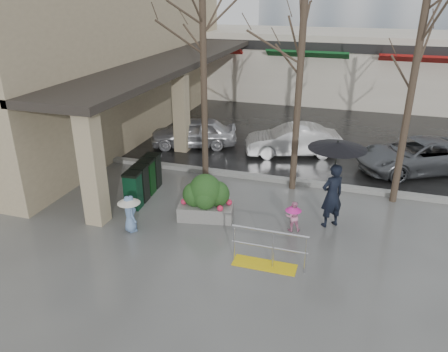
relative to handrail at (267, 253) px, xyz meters
The scene contains 20 objects.
ground 1.85m from the handrail, 138.58° to the left, with size 120.00×120.00×0.00m, color #51514F.
street_asphalt 23.24m from the handrail, 93.36° to the left, with size 120.00×36.00×0.01m, color black.
curb 5.38m from the handrail, 104.66° to the left, with size 120.00×0.30×0.15m, color gray.
near_building 14.32m from the handrail, 138.39° to the left, with size 6.00×18.00×8.00m, color tan.
canopy_slab 11.54m from the handrail, 123.81° to the left, with size 2.80×18.00×0.25m, color #2D2823.
pillar_front 5.48m from the handrail, behind, with size 0.55×0.55×3.50m, color tan.
pillar_back 9.02m from the handrail, 126.15° to the left, with size 0.55×0.55×3.50m, color tan.
storefront_row 19.25m from the handrail, 88.07° to the left, with size 34.00×6.74×4.00m.
handrail is the anchor object (origin of this frame).
tree_west 7.52m from the handrail, 124.99° to the left, with size 3.20×3.20×6.80m.
tree_midwest 6.83m from the handrail, 91.91° to the left, with size 3.20×3.20×7.00m.
tree_mideast 7.28m from the handrail, 56.81° to the left, with size 3.20×3.20×6.50m.
woman 3.11m from the handrail, 62.99° to the left, with size 1.60×1.60×2.61m.
child_pink 1.96m from the handrail, 80.74° to the left, with size 0.52×0.47×0.90m.
child_blue 4.13m from the handrail, behind, with size 0.65×0.65×1.11m.
planter 2.98m from the handrail, 140.48° to the left, with size 1.75×1.12×1.42m.
news_boxes 5.44m from the handrail, 150.82° to the left, with size 0.65×2.17×1.20m.
car_a 9.30m from the handrail, 122.47° to the left, with size 1.49×3.70×1.26m, color #B0B0B5.
car_b 8.14m from the handrail, 95.15° to the left, with size 1.33×3.82×1.26m, color silver.
car_c 8.75m from the handrail, 62.50° to the left, with size 2.09×4.53×1.26m, color #5C5F63.
Camera 1 is at (3.10, -10.24, 6.40)m, focal length 35.00 mm.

